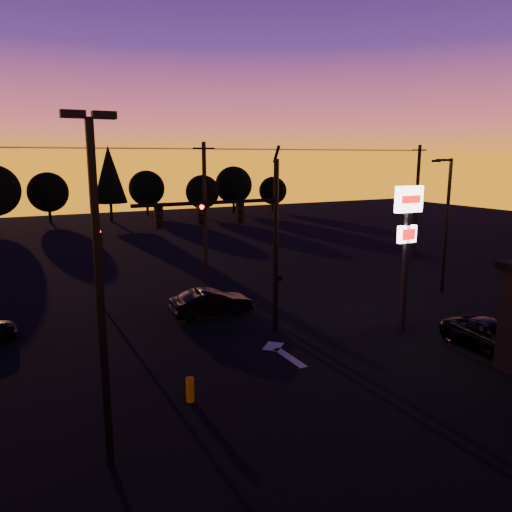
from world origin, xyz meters
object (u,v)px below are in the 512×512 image
(streetlight, at_px, (446,220))
(bollard, at_px, (190,390))
(suv_parked, at_px, (494,337))
(secondary_signal, at_px, (100,257))
(pylon_sign, at_px, (407,227))
(car_mid, at_px, (211,303))
(parking_lot_light, at_px, (99,273))
(traffic_signal_mast, at_px, (244,230))

(streetlight, distance_m, bollard, 19.72)
(bollard, height_order, suv_parked, suv_parked)
(secondary_signal, distance_m, pylon_sign, 15.75)
(secondary_signal, bearing_deg, pylon_sign, -39.77)
(streetlight, distance_m, car_mid, 14.79)
(parking_lot_light, height_order, bollard, parking_lot_light)
(parking_lot_light, bearing_deg, suv_parked, 2.52)
(traffic_signal_mast, xyz_separation_m, bollard, (-4.30, -4.63, -4.52))
(traffic_signal_mast, relative_size, secondary_signal, 1.97)
(traffic_signal_mast, height_order, streetlight, traffic_signal_mast)
(secondary_signal, bearing_deg, bollard, -87.16)
(traffic_signal_mast, xyz_separation_m, suv_parked, (8.66, -6.28, -4.31))
(suv_parked, bearing_deg, parking_lot_light, -175.09)
(traffic_signal_mast, xyz_separation_m, car_mid, (-0.15, 3.62, -4.25))
(parking_lot_light, distance_m, suv_parked, 16.73)
(secondary_signal, relative_size, suv_parked, 0.96)
(traffic_signal_mast, xyz_separation_m, parking_lot_light, (-7.40, -6.99, 0.33))
(suv_parked, bearing_deg, bollard, 175.12)
(pylon_sign, relative_size, bollard, 8.12)
(secondary_signal, xyz_separation_m, parking_lot_light, (-2.50, -14.49, 2.41))
(streetlight, distance_m, suv_parked, 10.19)
(traffic_signal_mast, height_order, bollard, traffic_signal_mast)
(streetlight, bearing_deg, bollard, -161.45)
(parking_lot_light, relative_size, streetlight, 1.14)
(car_mid, xyz_separation_m, suv_parked, (8.80, -9.90, -0.06))
(parking_lot_light, bearing_deg, car_mid, 55.64)
(secondary_signal, height_order, bollard, secondary_signal)
(parking_lot_light, distance_m, pylon_sign, 15.19)
(secondary_signal, distance_m, parking_lot_light, 14.90)
(secondary_signal, xyz_separation_m, car_mid, (4.76, -3.87, -2.17))
(pylon_sign, distance_m, car_mid, 10.38)
(car_mid, bearing_deg, secondary_signal, 52.91)
(traffic_signal_mast, distance_m, secondary_signal, 9.19)
(streetlight, height_order, bollard, streetlight)
(pylon_sign, relative_size, suv_parked, 1.51)
(pylon_sign, bearing_deg, suv_parked, -67.67)
(secondary_signal, relative_size, car_mid, 1.04)
(streetlight, bearing_deg, secondary_signal, 162.44)
(traffic_signal_mast, distance_m, streetlight, 14.10)
(pylon_sign, bearing_deg, traffic_signal_mast, 160.64)
(traffic_signal_mast, height_order, car_mid, traffic_signal_mast)
(bollard, bearing_deg, streetlight, 18.55)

